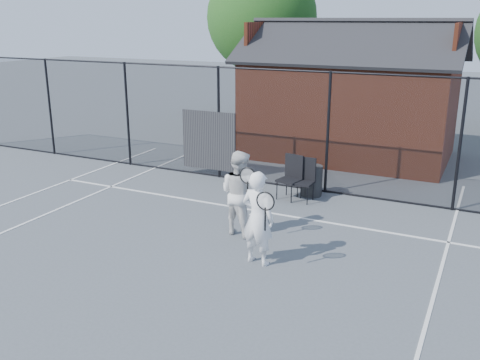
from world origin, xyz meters
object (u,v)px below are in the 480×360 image
at_px(chair_right, 289,178).
at_px(player_back, 239,193).
at_px(chair_left, 303,181).
at_px(clubhouse, 350,105).
at_px(player_front, 258,218).
at_px(waste_bin, 312,181).

bearing_deg(chair_right, player_back, -80.78).
xyz_separation_m(chair_left, chair_right, (-0.34, 0.00, 0.02)).
distance_m(clubhouse, player_front, 8.49).
bearing_deg(chair_left, player_front, -82.12).
height_order(clubhouse, player_back, clubhouse).
height_order(clubhouse, chair_right, clubhouse).
xyz_separation_m(player_back, chair_left, (0.49, 2.43, -0.36)).
relative_size(chair_left, waste_bin, 1.33).
bearing_deg(clubhouse, player_back, -92.15).
height_order(clubhouse, player_front, clubhouse).
distance_m(chair_left, chair_right, 0.34).
distance_m(player_back, chair_left, 2.50).
relative_size(player_back, chair_right, 1.65).
bearing_deg(player_front, player_back, 129.16).
distance_m(chair_right, waste_bin, 0.66).
relative_size(player_front, chair_right, 1.64).
relative_size(player_front, chair_left, 1.69).
xyz_separation_m(player_front, chair_right, (-0.75, 3.53, -0.33)).
height_order(player_back, chair_left, player_back).
height_order(player_front, chair_left, player_front).
bearing_deg(clubhouse, chair_left, -87.53).
xyz_separation_m(clubhouse, chair_right, (-0.13, -4.90, -1.09)).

